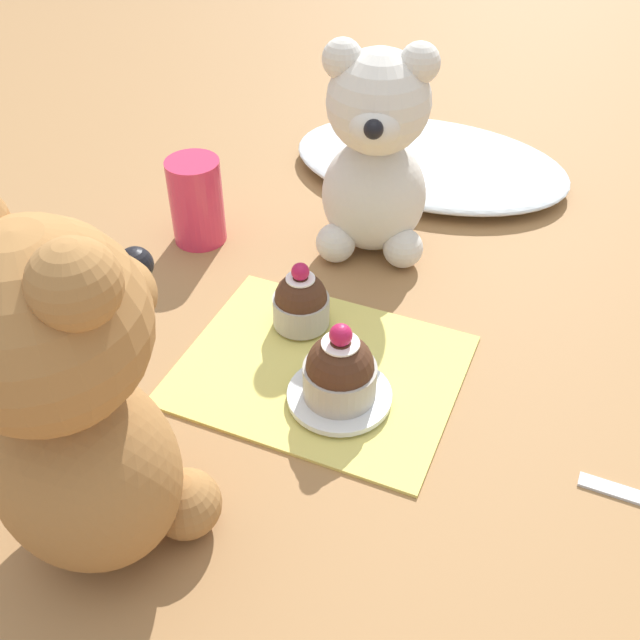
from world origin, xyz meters
TOP-DOWN VIEW (x-y plane):
  - ground_plane at (0.00, 0.00)m, footprint 4.00×4.00m
  - knitted_placemat at (0.00, 0.00)m, footprint 0.23×0.18m
  - tulle_cloth at (-0.01, 0.36)m, footprint 0.32×0.21m
  - teddy_bear_cream at (-0.02, 0.19)m, footprint 0.12×0.12m
  - teddy_bear_tan at (-0.07, -0.20)m, footprint 0.14×0.14m
  - cupcake_near_cream_bear at (-0.04, 0.05)m, footprint 0.05×0.05m
  - saucer_plate at (0.03, -0.03)m, footprint 0.08×0.08m
  - cupcake_near_tan_bear at (0.03, -0.03)m, footprint 0.06×0.06m
  - juice_glass at (-0.19, 0.13)m, footprint 0.05×0.05m

SIDE VIEW (x-z plane):
  - ground_plane at x=0.00m, z-range 0.00..0.00m
  - knitted_placemat at x=0.00m, z-range 0.00..0.01m
  - saucer_plate at x=0.03m, z-range 0.01..0.01m
  - tulle_cloth at x=-0.01m, z-range 0.00..0.03m
  - cupcake_near_cream_bear at x=-0.04m, z-range 0.00..0.06m
  - cupcake_near_tan_bear at x=0.03m, z-range 0.00..0.07m
  - juice_glass at x=-0.19m, z-range 0.00..0.09m
  - teddy_bear_cream at x=-0.02m, z-range 0.00..0.21m
  - teddy_bear_tan at x=-0.07m, z-range 0.00..0.25m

